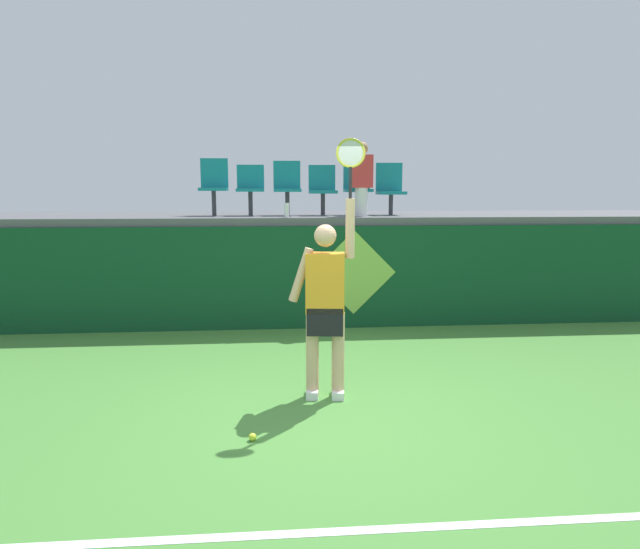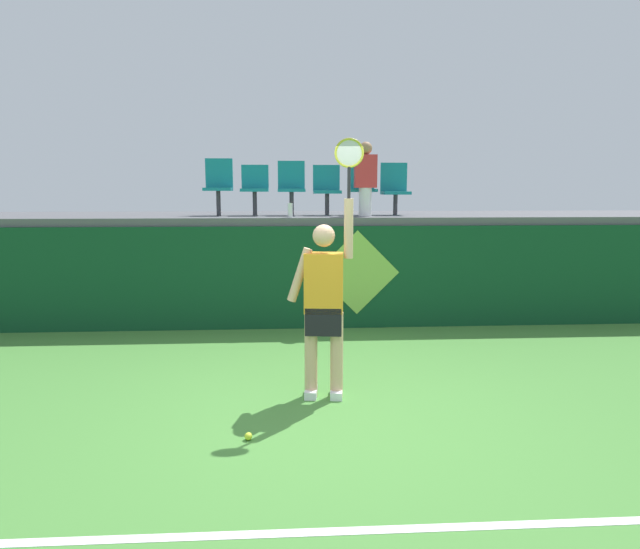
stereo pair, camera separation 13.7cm
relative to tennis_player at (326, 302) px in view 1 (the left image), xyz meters
The scene contains 15 objects.
ground_plane 1.13m from the tennis_player, 90.76° to the right, with size 40.00×40.00×0.00m, color #478438.
court_back_wall 2.87m from the tennis_player, 90.15° to the left, with size 13.50×0.20×1.55m, color #0F4223.
spectator_platform 4.08m from the tennis_player, 90.10° to the left, with size 13.50×2.44×0.12m, color #56565B.
court_baseline_stripe 2.45m from the tennis_player, 90.19° to the right, with size 12.15×0.08×0.01m, color white.
tennis_player is the anchor object (origin of this frame).
tennis_ball 1.52m from the tennis_player, 126.66° to the right, with size 0.07×0.07×0.07m, color #D1E533.
water_bottle 3.05m from the tennis_player, 96.21° to the left, with size 0.07×0.07×0.22m, color white.
stadium_chair_0 4.16m from the tennis_player, 111.51° to the left, with size 0.44×0.42×0.91m.
stadium_chair_1 3.98m from the tennis_player, 103.40° to the left, with size 0.44×0.42×0.81m.
stadium_chair_2 3.90m from the tennis_player, 94.48° to the left, with size 0.44×0.42×0.88m.
stadium_chair_3 3.89m from the tennis_player, 85.60° to the left, with size 0.44×0.42×0.81m.
stadium_chair_4 3.97m from the tennis_player, 76.90° to the left, with size 0.44×0.42×0.79m.
stadium_chair_5 4.13m from the tennis_player, 69.27° to the left, with size 0.44×0.42×0.85m.
spectator_0 3.65m from the tennis_player, 75.39° to the left, with size 0.34×0.20×1.15m.
wall_signage_mount 3.01m from the tennis_player, 76.20° to the left, with size 1.27×0.01×1.49m.
Camera 1 is at (-0.49, -4.79, 2.10)m, focal length 30.94 mm.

